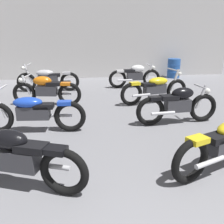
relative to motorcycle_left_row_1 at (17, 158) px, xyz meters
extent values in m
cube|color=#BCBAB7|center=(1.49, 8.37, 1.34)|extent=(13.09, 0.24, 3.60)
torus|color=black|center=(0.61, -0.25, -0.12)|extent=(0.66, 0.35, 0.67)
cube|color=#38383D|center=(0.01, -0.01, -0.02)|extent=(0.62, 0.44, 0.28)
ellipsoid|color=black|center=(-0.08, 0.03, 0.26)|extent=(0.59, 0.45, 0.26)
cube|color=black|center=(0.21, -0.09, 0.18)|extent=(0.46, 0.37, 0.10)
cube|color=black|center=(0.52, -0.21, 0.18)|extent=(0.33, 0.29, 0.08)
cylinder|color=silver|center=(0.43, -0.04, -0.14)|extent=(0.54, 0.27, 0.07)
torus|color=black|center=(0.67, 1.93, -0.12)|extent=(0.68, 0.18, 0.67)
cube|color=#38383D|center=(-0.08, 2.01, -0.02)|extent=(0.68, 0.31, 0.28)
ellipsoid|color=blue|center=(-0.18, 2.02, 0.20)|extent=(0.63, 0.38, 0.22)
cube|color=black|center=(0.14, 1.98, 0.12)|extent=(0.42, 0.28, 0.10)
cube|color=blue|center=(0.57, 1.94, 0.18)|extent=(0.30, 0.23, 0.08)
cylinder|color=silver|center=(-0.69, 2.07, 0.50)|extent=(0.11, 0.68, 0.04)
cylinder|color=silver|center=(0.43, 2.08, -0.14)|extent=(0.55, 0.13, 0.07)
torus|color=black|center=(-0.64, 4.11, -0.12)|extent=(0.68, 0.23, 0.67)
torus|color=black|center=(0.63, 3.88, -0.12)|extent=(0.68, 0.23, 0.67)
cylinder|color=silver|center=(-0.57, 4.10, 0.14)|extent=(0.25, 0.11, 0.56)
cube|color=#38383D|center=(0.00, 4.00, -0.02)|extent=(0.61, 0.34, 0.28)
ellipsoid|color=orange|center=(-0.10, 4.02, 0.26)|extent=(0.56, 0.37, 0.26)
cube|color=black|center=(0.21, 3.96, 0.18)|extent=(0.44, 0.31, 0.10)
cube|color=orange|center=(0.54, 3.90, 0.18)|extent=(0.31, 0.25, 0.08)
cylinder|color=silver|center=(-0.51, 4.09, 0.40)|extent=(0.12, 0.48, 0.04)
sphere|color=white|center=(-0.70, 4.12, 0.28)|extent=(0.14, 0.14, 0.14)
cylinder|color=silver|center=(0.41, 4.05, -0.14)|extent=(0.55, 0.17, 0.07)
torus|color=black|center=(-0.88, 5.84, -0.12)|extent=(0.68, 0.15, 0.67)
torus|color=black|center=(0.62, 5.75, -0.12)|extent=(0.68, 0.15, 0.67)
cylinder|color=silver|center=(-0.80, 5.84, 0.19)|extent=(0.28, 0.09, 0.66)
cube|color=#38383D|center=(-0.13, 5.80, -0.02)|extent=(0.67, 0.28, 0.28)
ellipsoid|color=#B7B7BC|center=(-0.23, 5.80, 0.20)|extent=(0.62, 0.35, 0.22)
cube|color=black|center=(0.09, 5.78, 0.12)|extent=(0.41, 0.26, 0.10)
cube|color=#B7B7BC|center=(0.52, 5.76, 0.18)|extent=(0.29, 0.22, 0.08)
cylinder|color=silver|center=(-0.74, 5.83, 0.50)|extent=(0.08, 0.68, 0.04)
sphere|color=white|center=(-0.94, 5.84, 0.38)|extent=(0.14, 0.14, 0.14)
cylinder|color=silver|center=(0.38, 5.90, -0.14)|extent=(0.55, 0.10, 0.07)
torus|color=black|center=(2.33, -0.23, -0.12)|extent=(0.66, 0.34, 0.67)
cube|color=black|center=(2.83, -0.04, 0.12)|extent=(0.46, 0.37, 0.10)
cube|color=yellow|center=(2.43, -0.19, 0.18)|extent=(0.33, 0.29, 0.08)
cylinder|color=silver|center=(2.61, -0.26, -0.14)|extent=(0.54, 0.26, 0.07)
torus|color=black|center=(3.74, 2.09, -0.12)|extent=(0.68, 0.15, 0.67)
torus|color=black|center=(2.44, 2.02, -0.12)|extent=(0.68, 0.15, 0.67)
cylinder|color=silver|center=(3.66, 2.09, 0.14)|extent=(0.25, 0.08, 0.56)
cube|color=#38383D|center=(3.09, 2.05, -0.02)|extent=(0.58, 0.27, 0.28)
ellipsoid|color=black|center=(3.19, 2.06, 0.26)|extent=(0.53, 0.31, 0.26)
cube|color=black|center=(2.87, 2.04, 0.18)|extent=(0.41, 0.26, 0.10)
cube|color=black|center=(2.54, 2.02, 0.18)|extent=(0.29, 0.22, 0.08)
cylinder|color=silver|center=(3.60, 2.08, 0.40)|extent=(0.06, 0.48, 0.04)
sphere|color=white|center=(3.80, 2.09, 0.28)|extent=(0.14, 0.14, 0.14)
cylinder|color=silver|center=(2.70, 1.90, -0.14)|extent=(0.55, 0.10, 0.07)
torus|color=black|center=(3.85, 3.93, -0.12)|extent=(0.68, 0.24, 0.67)
torus|color=black|center=(2.38, 3.63, -0.12)|extent=(0.68, 0.24, 0.67)
cylinder|color=silver|center=(3.77, 3.91, 0.19)|extent=(0.28, 0.12, 0.66)
cube|color=#38383D|center=(3.11, 3.78, -0.02)|extent=(0.69, 0.37, 0.28)
ellipsoid|color=yellow|center=(3.21, 3.80, 0.20)|extent=(0.65, 0.43, 0.22)
cube|color=black|center=(2.90, 3.73, 0.12)|extent=(0.44, 0.32, 0.10)
cube|color=yellow|center=(2.47, 3.65, 0.18)|extent=(0.31, 0.25, 0.08)
cylinder|color=silver|center=(3.71, 3.90, 0.50)|extent=(0.17, 0.67, 0.04)
sphere|color=white|center=(3.90, 3.94, 0.38)|extent=(0.14, 0.14, 0.14)
cylinder|color=silver|center=(2.65, 3.55, -0.14)|extent=(0.55, 0.18, 0.07)
torus|color=black|center=(3.68, 5.93, -0.12)|extent=(0.67, 0.11, 0.67)
torus|color=black|center=(2.38, 5.94, -0.12)|extent=(0.67, 0.11, 0.67)
cylinder|color=silver|center=(3.60, 5.93, 0.14)|extent=(0.24, 0.07, 0.56)
cube|color=#38383D|center=(3.03, 5.94, -0.02)|extent=(0.57, 0.24, 0.28)
ellipsoid|color=white|center=(3.13, 5.94, 0.26)|extent=(0.52, 0.28, 0.26)
cube|color=black|center=(2.81, 5.94, 0.18)|extent=(0.40, 0.24, 0.10)
cube|color=white|center=(2.48, 5.94, 0.18)|extent=(0.28, 0.20, 0.08)
cylinder|color=silver|center=(3.54, 5.93, 0.40)|extent=(0.04, 0.48, 0.04)
sphere|color=white|center=(3.74, 5.93, 0.28)|extent=(0.14, 0.14, 0.14)
cylinder|color=silver|center=(2.63, 5.81, -0.14)|extent=(0.55, 0.07, 0.07)
cylinder|color=#23519E|center=(5.28, 7.72, -0.03)|extent=(0.56, 0.56, 0.85)
torus|color=#23519E|center=(5.28, 7.72, 0.14)|extent=(0.59, 0.59, 0.03)
torus|color=#23519E|center=(5.28, 7.72, -0.20)|extent=(0.59, 0.59, 0.03)
camera|label=1|loc=(0.80, -3.09, 1.60)|focal=39.84mm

